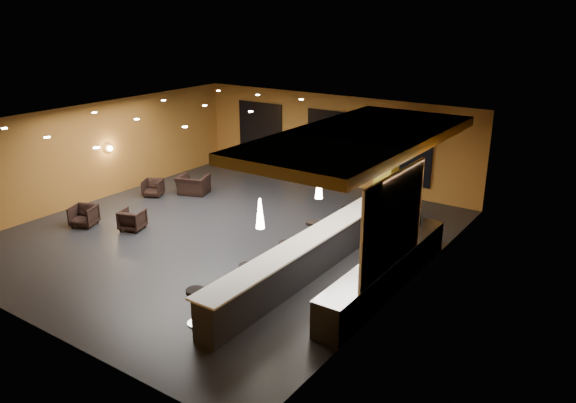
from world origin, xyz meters
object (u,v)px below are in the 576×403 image
Objects in this scene: pendant_2 at (364,164)px; bar_stool_1 at (247,275)px; armchair_d at (193,185)px; pendant_1 at (319,185)px; prep_counter at (386,273)px; staff_c at (412,224)px; armchair_c at (153,188)px; bar_counter at (308,258)px; staff_b at (386,222)px; staff_a at (383,219)px; bar_stool_4 at (347,215)px; bar_stool_0 at (196,302)px; pendant_0 at (260,213)px; bar_stool_3 at (313,231)px; armchair_a at (84,216)px; armchair_b at (132,220)px; column at (386,171)px; bar_stool_2 at (286,251)px.

pendant_2 is 0.88× the size of bar_stool_1.
pendant_1 is at bearing 139.25° from armchair_d.
prep_counter is 8.57× the size of pendant_1.
armchair_c is at bearing 168.33° from staff_c.
bar_counter is 5.22× the size of staff_b.
staff_a is at bearing 157.91° from armchair_d.
bar_counter is 1.92m from pendant_1.
staff_b reaches higher than bar_stool_4.
prep_counter is 3.92× the size of staff_b.
staff_c is (1.54, 2.67, -1.57)m from pendant_1.
bar_stool_0 is (-0.75, -3.40, 0.05)m from bar_counter.
pendant_0 is 1.00× the size of pendant_1.
pendant_0 reaches higher than bar_stool_3.
staff_b is (0.84, 2.92, 0.27)m from bar_counter.
pendant_1 is 3.02m from staff_b.
prep_counter is 2.73m from staff_c.
prep_counter reaches higher than bar_stool_1.
staff_a is 1.52m from bar_stool_4.
bar_stool_3 is (-1.55, -1.38, -0.27)m from staff_a.
pendant_2 is 0.64× the size of armchair_d.
pendant_0 is 0.82× the size of bar_stool_0.
staff_a is 1.87× the size of bar_stool_0.
armchair_a is at bearing -109.96° from armchair_c.
armchair_a is 1.04× the size of armchair_b.
bar_stool_3 is at bearing 145.28° from armchair_d.
column is 6.63m from pendant_0.
bar_stool_1 is (-2.22, -4.86, -0.27)m from staff_c.
bar_stool_4 is at bearing -120.45° from column.
bar_stool_2 is at bearing -171.48° from prep_counter.
bar_stool_3 is at bearing -162.90° from staff_c.
bar_stool_3 reaches higher than armchair_c.
bar_stool_1 is 3.27m from bar_stool_3.
pendant_1 is at bearing 28.67° from bar_stool_2.
armchair_a is (-7.83, -4.08, -2.01)m from pendant_2.
column is 4.68× the size of armchair_a.
bar_counter is 11.43× the size of pendant_1.
bar_counter is 1.33× the size of prep_counter.
pendant_2 is 0.82× the size of bar_stool_0.
armchair_d is 9.32m from bar_stool_0.
pendant_1 is 0.82× the size of bar_stool_0.
bar_stool_2 is at bearing 134.02° from armchair_d.
staff_c reaches higher than armchair_d.
bar_stool_2 is (6.46, -3.22, 0.12)m from armchair_d.
staff_c is at bearing 159.64° from armchair_d.
column is at bearing -160.13° from armchair_b.
pendant_0 reaches higher than armchair_d.
armchair_d is 7.22m from bar_stool_2.
armchair_b is (-7.01, -3.36, -0.47)m from staff_a.
pendant_1 is at bearing -76.36° from bar_stool_4.
staff_b is at bearing -63.26° from column.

